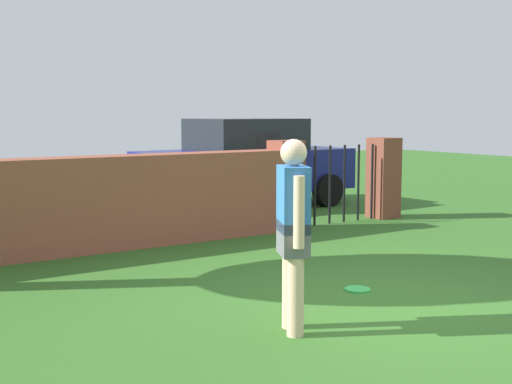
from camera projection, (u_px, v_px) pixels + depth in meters
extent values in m
plane|color=#336623|center=(387.00, 306.00, 6.38)|extent=(40.00, 40.00, 0.00)
cube|color=brown|center=(89.00, 204.00, 8.84)|extent=(6.20, 0.50, 1.26)
cylinder|color=beige|center=(295.00, 286.00, 5.49)|extent=(0.14, 0.14, 0.85)
cylinder|color=beige|center=(290.00, 279.00, 5.71)|extent=(0.14, 0.14, 0.85)
cube|color=slate|center=(293.00, 238.00, 5.55)|extent=(0.35, 0.42, 0.28)
cube|color=#3372BF|center=(293.00, 199.00, 5.52)|extent=(0.35, 0.42, 0.55)
sphere|color=beige|center=(294.00, 153.00, 5.47)|extent=(0.22, 0.22, 0.22)
cylinder|color=beige|center=(299.00, 212.00, 5.30)|extent=(0.09, 0.09, 0.58)
cylinder|color=beige|center=(288.00, 205.00, 5.75)|extent=(0.09, 0.09, 0.58)
cube|color=brown|center=(286.00, 185.00, 10.57)|extent=(0.44, 0.44, 1.40)
cube|color=brown|center=(384.00, 178.00, 11.72)|extent=(0.44, 0.44, 1.40)
cylinder|color=black|center=(299.00, 187.00, 10.72)|extent=(0.04, 0.04, 1.30)
cylinder|color=black|center=(315.00, 186.00, 10.89)|extent=(0.04, 0.04, 1.30)
cylinder|color=black|center=(330.00, 185.00, 11.06)|extent=(0.04, 0.04, 1.30)
cylinder|color=black|center=(344.00, 184.00, 11.23)|extent=(0.04, 0.04, 1.30)
cylinder|color=black|center=(358.00, 183.00, 11.40)|extent=(0.04, 0.04, 1.30)
cylinder|color=black|center=(372.00, 182.00, 11.57)|extent=(0.04, 0.04, 1.30)
cube|color=navy|center=(246.00, 170.00, 13.00)|extent=(4.27, 1.88, 0.80)
cube|color=#1E2328|center=(246.00, 134.00, 12.91)|extent=(2.06, 1.59, 0.60)
cylinder|color=black|center=(275.00, 183.00, 14.52)|extent=(0.65, 0.25, 0.64)
cylinder|color=black|center=(328.00, 190.00, 13.15)|extent=(0.65, 0.25, 0.64)
cylinder|color=black|center=(163.00, 191.00, 12.94)|extent=(0.65, 0.25, 0.64)
cylinder|color=black|center=(209.00, 201.00, 11.57)|extent=(0.65, 0.25, 0.64)
cylinder|color=green|center=(358.00, 289.00, 6.96)|extent=(0.27, 0.27, 0.02)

